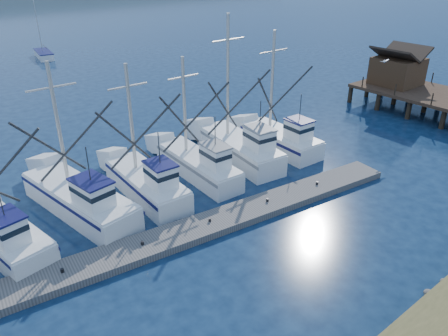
{
  "coord_description": "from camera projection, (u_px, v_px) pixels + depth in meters",
  "views": [
    {
      "loc": [
        -18.44,
        -10.21,
        13.89
      ],
      "look_at": [
        -3.63,
        8.0,
        2.16
      ],
      "focal_mm": 35.0,
      "sensor_mm": 36.0,
      "label": 1
    }
  ],
  "objects": [
    {
      "name": "ground",
      "position": [
        369.0,
        236.0,
        23.7
      ],
      "size": [
        500.0,
        500.0,
        0.0
      ],
      "primitive_type": "plane",
      "color": "#0C1C34",
      "rests_on": "ground"
    },
    {
      "name": "floating_dock",
      "position": [
        161.0,
        242.0,
        22.86
      ],
      "size": [
        31.77,
        5.89,
        0.42
      ],
      "primitive_type": "cube",
      "rotation": [
        0.0,
        0.0,
        -0.12
      ],
      "color": "#68625D",
      "rests_on": "ground"
    },
    {
      "name": "timber_pier",
      "position": [
        430.0,
        86.0,
        40.55
      ],
      "size": [
        7.0,
        20.0,
        8.0
      ],
      "color": "black",
      "rests_on": "ground"
    },
    {
      "name": "trawler_fleet",
      "position": [
        107.0,
        196.0,
        25.66
      ],
      "size": [
        31.28,
        9.04,
        10.19
      ],
      "color": "white",
      "rests_on": "ground"
    },
    {
      "name": "sailboat_near",
      "position": [
        44.0,
        55.0,
        62.57
      ],
      "size": [
        2.63,
        5.78,
        8.1
      ],
      "rotation": [
        0.0,
        0.0,
        -0.15
      ],
      "color": "white",
      "rests_on": "ground"
    },
    {
      "name": "flying_gull",
      "position": [
        384.0,
        61.0,
        34.41
      ],
      "size": [
        1.09,
        0.2,
        0.2
      ],
      "color": "white",
      "rests_on": "ground"
    }
  ]
}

